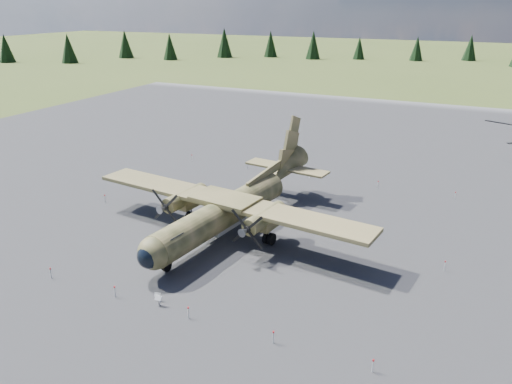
% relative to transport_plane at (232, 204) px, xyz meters
% --- Properties ---
extents(ground, '(500.00, 500.00, 0.00)m').
position_rel_transport_plane_xyz_m(ground, '(1.61, 0.43, -2.58)').
color(ground, '#495425').
rests_on(ground, ground).
extents(apron, '(120.00, 120.00, 0.04)m').
position_rel_transport_plane_xyz_m(apron, '(1.61, 10.43, -2.58)').
color(apron, slate).
rests_on(apron, ground).
extents(transport_plane, '(27.29, 24.64, 8.98)m').
position_rel_transport_plane_xyz_m(transport_plane, '(0.00, 0.00, 0.00)').
color(transport_plane, '#3F4123').
rests_on(transport_plane, ground).
extents(info_placard_left, '(0.43, 0.27, 0.63)m').
position_rel_transport_plane_xyz_m(info_placard_left, '(0.59, -12.22, -2.16)').
color(info_placard_left, gray).
rests_on(info_placard_left, ground).
extents(info_placard_right, '(0.49, 0.21, 0.76)m').
position_rel_transport_plane_xyz_m(info_placard_right, '(0.98, -12.66, -2.07)').
color(info_placard_right, gray).
rests_on(info_placard_right, ground).
extents(barrier_fence, '(33.12, 29.62, 0.85)m').
position_rel_transport_plane_xyz_m(barrier_fence, '(1.15, 0.36, -2.07)').
color(barrier_fence, silver).
rests_on(barrier_fence, ground).
extents(treeline, '(321.20, 316.28, 10.98)m').
position_rel_transport_plane_xyz_m(treeline, '(-0.47, 2.35, 2.21)').
color(treeline, black).
rests_on(treeline, ground).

